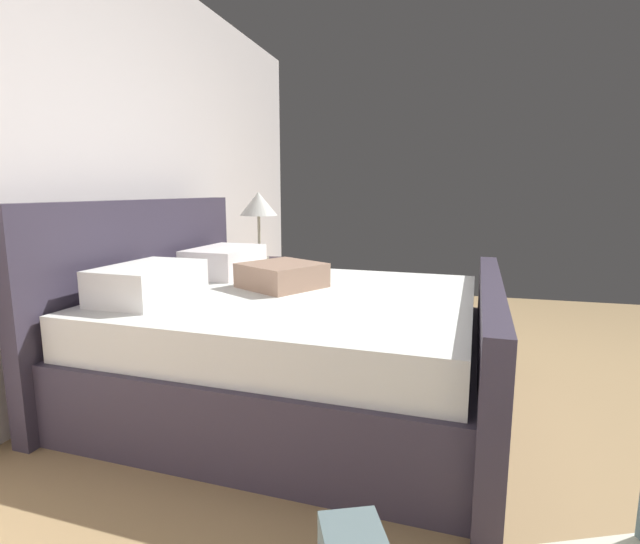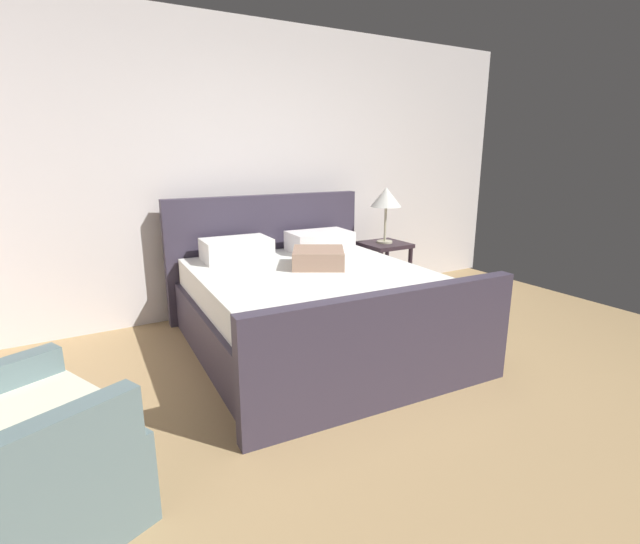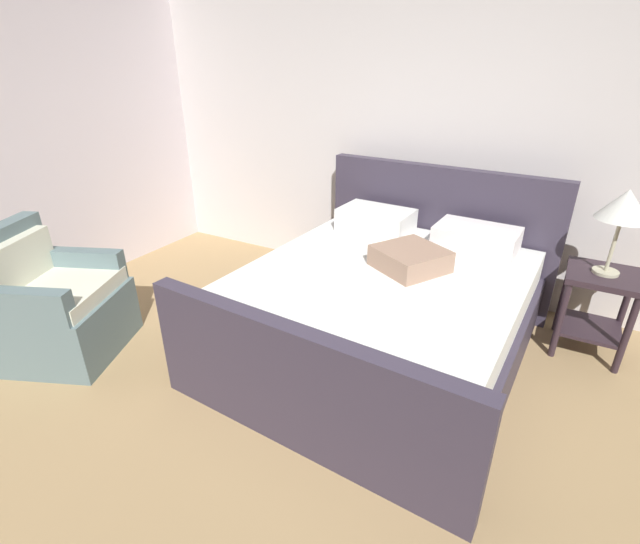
{
  "view_description": "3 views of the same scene",
  "coord_description": "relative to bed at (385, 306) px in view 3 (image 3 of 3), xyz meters",
  "views": [
    {
      "loc": [
        -2.6,
        0.68,
        1.18
      ],
      "look_at": [
        -0.31,
        1.29,
        0.77
      ],
      "focal_mm": 27.01,
      "sensor_mm": 36.0,
      "label": 1
    },
    {
      "loc": [
        -1.83,
        -1.56,
        1.52
      ],
      "look_at": [
        -0.39,
        0.91,
        0.78
      ],
      "focal_mm": 26.36,
      "sensor_mm": 36.0,
      "label": 2
    },
    {
      "loc": [
        0.79,
        -1.03,
        1.87
      ],
      "look_at": [
        -0.34,
        1.0,
        0.76
      ],
      "focal_mm": 25.11,
      "sensor_mm": 36.0,
      "label": 3
    }
  ],
  "objects": [
    {
      "name": "table_lamp_right",
      "position": [
        1.25,
        0.68,
        0.71
      ],
      "size": [
        0.31,
        0.31,
        0.56
      ],
      "color": "#B7B293",
      "rests_on": "nightstand_right"
    },
    {
      "name": "bed",
      "position": [
        0.0,
        0.0,
        0.0
      ],
      "size": [
        1.99,
        2.21,
        1.12
      ],
      "color": "#383142",
      "rests_on": "ground"
    },
    {
      "name": "ground_plane",
      "position": [
        0.12,
        -1.51,
        -0.36
      ],
      "size": [
        5.9,
        5.33,
        0.02
      ],
      "primitive_type": "cube",
      "color": "#A58559"
    },
    {
      "name": "wall_back",
      "position": [
        0.12,
        1.21,
        0.99
      ],
      "size": [
        6.02,
        0.12,
        2.66
      ],
      "primitive_type": "cube",
      "color": "silver",
      "rests_on": "ground"
    },
    {
      "name": "armchair",
      "position": [
        -1.97,
        -1.12,
        0.0
      ],
      "size": [
        0.96,
        0.95,
        0.9
      ],
      "color": "slate",
      "rests_on": "ground"
    },
    {
      "name": "nightstand_right",
      "position": [
        1.25,
        0.68,
        0.06
      ],
      "size": [
        0.44,
        0.44,
        0.6
      ],
      "color": "#2D2028",
      "rests_on": "ground"
    }
  ]
}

